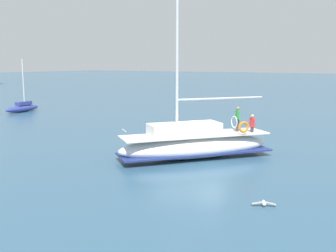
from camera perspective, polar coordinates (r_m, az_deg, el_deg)
ground_plane at (r=25.23m, az=5.42°, el=-4.33°), size 400.00×400.00×0.00m
main_sailboat at (r=24.67m, az=3.71°, el=-2.47°), size 9.11×7.69×12.07m
moored_catamaran at (r=50.65m, az=-19.84°, el=2.47°), size 5.02×1.80×6.19m
seagull at (r=17.13m, az=13.38°, el=-10.54°), size 0.56×0.92×0.16m
mooring_buoy at (r=33.52m, az=5.93°, el=-0.66°), size 0.69×0.69×0.94m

